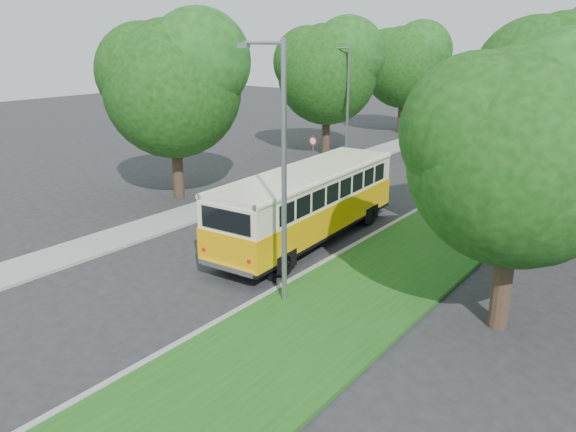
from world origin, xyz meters
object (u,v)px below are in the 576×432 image
Objects in this scene: car_grey at (494,152)px; car_blue at (473,163)px; vintage_bus at (307,206)px; car_white at (475,161)px; car_silver at (361,199)px; lamppost_near at (282,167)px; lamppost_far at (346,101)px.

car_blue is at bearing -85.50° from car_grey.
car_white is (1.30, 16.23, -0.79)m from vintage_bus.
car_blue is at bearing 65.82° from car_silver.
vintage_bus is at bearing -73.19° from car_blue.
car_silver is 15.43m from car_grey.
lamppost_near is at bearing -100.09° from car_white.
car_grey is (-0.10, 4.37, -0.05)m from car_blue.
car_blue is (1.54, 11.00, 0.02)m from car_silver.
lamppost_far is at bearing 112.48° from vintage_bus.
lamppost_near is at bearing -83.73° from car_grey.
car_silver is (-2.81, 9.95, -3.73)m from lamppost_near.
vintage_bus reaches higher than car_blue.
car_blue is 4.37m from car_grey.
car_blue is 1.04× the size of car_grey.
lamppost_far is 11.06m from car_silver.
lamppost_far reaches higher than vintage_bus.
lamppost_near is 21.31m from car_blue.
car_grey is at bearing 78.94° from car_white.
vintage_bus is 2.27× the size of car_blue.
car_blue is (1.24, 15.96, -0.87)m from vintage_bus.
vintage_bus is 16.30m from car_white.
lamppost_near is at bearing -90.40° from car_silver.
car_white reaches higher than car_grey.
car_white is 1.03× the size of car_grey.
vintage_bus is 2.35× the size of car_grey.
lamppost_near is 21.56m from car_white.
car_grey is at bearing 83.93° from vintage_bus.
car_blue reaches higher than car_grey.
car_grey is (1.14, 20.32, -0.92)m from vintage_bus.
lamppost_near reaches higher than lamppost_far.
lamppost_far is (-8.91, 18.50, -0.25)m from lamppost_near.
vintage_bus reaches higher than car_white.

